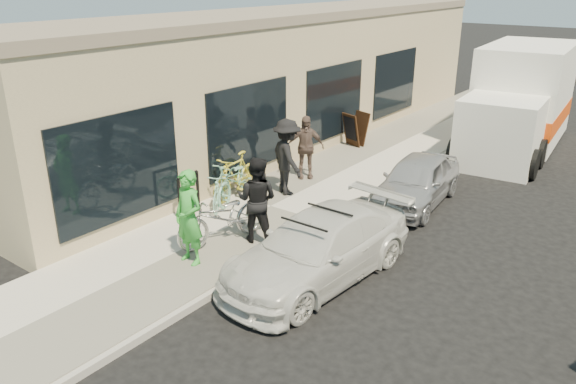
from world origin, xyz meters
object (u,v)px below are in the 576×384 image
Objects in this scene: sedan_silver at (416,181)px; tandem_bike at (223,217)px; sedan_white at (318,248)px; cruiser_bike_c at (236,176)px; cruiser_bike_a at (220,189)px; cruiser_bike_b at (236,179)px; man_standing at (257,200)px; sandwich_board at (355,129)px; bike_rack at (189,191)px; bystander_b at (305,147)px; woman_rider at (189,217)px; moving_truck at (520,103)px; bystander_a at (287,157)px.

sedan_silver is 1.68× the size of tandem_bike.
cruiser_bike_c is at bearing 159.03° from sedan_white.
cruiser_bike_a is (-1.30, 1.29, -0.09)m from tandem_bike.
tandem_bike is 2.49m from cruiser_bike_c.
cruiser_bike_c reaches higher than sedan_silver.
cruiser_bike_a is 0.80× the size of cruiser_bike_b.
sedan_white is 2.87× the size of cruiser_bike_a.
sandwich_board is at bearing -93.52° from man_standing.
cruiser_bike_b is (-0.07, 0.61, 0.04)m from cruiser_bike_a.
bike_rack is 0.29× the size of sedan_silver.
bike_rack is 3.70m from bystander_b.
bike_rack is 1.39m from cruiser_bike_b.
tandem_bike is 1.09× the size of cruiser_bike_b.
cruiser_bike_c is at bearing -56.60° from man_standing.
moving_truck is at bearing 83.10° from woman_rider.
man_standing is at bearing -108.52° from bystander_b.
woman_rider is 0.96× the size of cruiser_bike_b.
sedan_silver is 4.41m from man_standing.
tandem_bike reaches higher than cruiser_bike_c.
tandem_bike is 1.16× the size of man_standing.
man_standing is at bearing -56.38° from sandwich_board.
man_standing reaches higher than cruiser_bike_c.
sedan_white is at bearing 33.01° from woman_rider.
bike_rack is at bearing 97.59° from bystander_a.
moving_truck reaches higher than sandwich_board.
cruiser_bike_a is 0.62m from cruiser_bike_b.
woman_rider is at bearing -70.49° from tandem_bike.
woman_rider is 1.52m from man_standing.
woman_rider is 3.40m from cruiser_bike_c.
woman_rider is at bearing -68.92° from cruiser_bike_c.
woman_rider is at bearing -61.48° from sandwich_board.
man_standing is 2.52m from cruiser_bike_c.
cruiser_bike_c reaches higher than cruiser_bike_a.
tandem_bike is at bearing -60.38° from cruiser_bike_c.
cruiser_bike_a is at bearing 125.82° from woman_rider.
cruiser_bike_a is at bearing -101.85° from cruiser_bike_b.
man_standing is at bearing -55.88° from cruiser_bike_b.
bystander_a reaches higher than bike_rack.
woman_rider reaches higher than cruiser_bike_c.
moving_truck is (0.27, 10.93, 0.80)m from sedan_white.
moving_truck is at bearing 48.50° from cruiser_bike_b.
woman_rider is 4.00m from bystander_a.
cruiser_bike_a is 0.81× the size of bystander_a.
tandem_bike reaches higher than sedan_silver.
woman_rider is (1.62, -1.50, 0.31)m from bike_rack.
sedan_white is at bearing -91.70° from bystander_b.
bike_rack is 3.74m from sedan_white.
sandwich_board is 6.29m from cruiser_bike_a.
sandwich_board is 0.59× the size of man_standing.
moving_truck reaches higher than bystander_a.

